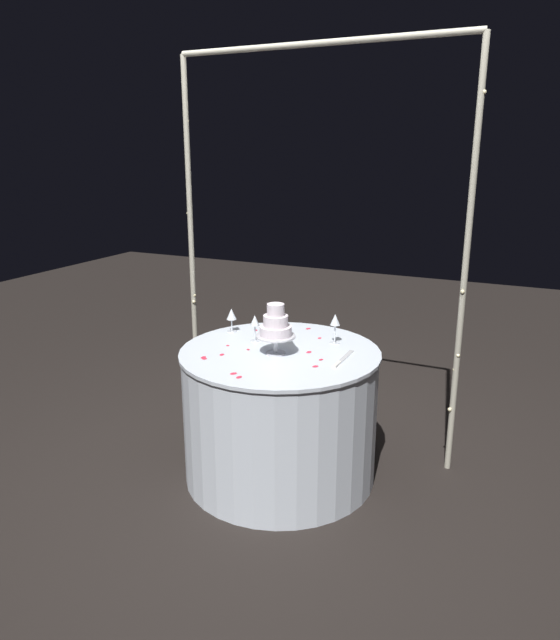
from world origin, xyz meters
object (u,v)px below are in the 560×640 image
tiered_cake (275,326)px  wine_glass_1 (231,315)px  decorative_arch (315,206)px  main_table (280,414)px  cake_knife (342,360)px  wine_glass_2 (335,321)px  wine_glass_0 (255,322)px

tiered_cake → wine_glass_1: bearing=149.1°
decorative_arch → main_table: size_ratio=2.16×
tiered_cake → cake_knife: size_ratio=0.97×
wine_glass_2 → tiered_cake: bearing=-126.8°
main_table → tiered_cake: bearing=-91.8°
main_table → cake_knife: 0.54m
wine_glass_0 → cake_knife: 0.60m
tiered_cake → wine_glass_2: tiered_cake is taller
decorative_arch → wine_glass_2: decorative_arch is taller
main_table → wine_glass_1: bearing=155.2°
main_table → wine_glass_1: size_ratio=7.67×
tiered_cake → wine_glass_2: bearing=53.2°
decorative_arch → tiered_cake: decorative_arch is taller
tiered_cake → wine_glass_0: 0.25m
decorative_arch → cake_knife: 0.99m
main_table → wine_glass_0: 0.56m
tiered_cake → wine_glass_2: (0.24, 0.31, -0.03)m
wine_glass_0 → wine_glass_1: wine_glass_0 is taller
main_table → wine_glass_0: size_ratio=7.10×
wine_glass_1 → wine_glass_2: size_ratio=0.84×
decorative_arch → main_table: 1.26m
decorative_arch → main_table: (0.00, -0.50, -1.16)m
tiered_cake → cake_knife: tiered_cake is taller
tiered_cake → wine_glass_1: 0.50m
wine_glass_1 → wine_glass_2: (0.66, 0.06, 0.03)m
wine_glass_0 → wine_glass_2: (0.44, 0.17, 0.02)m
main_table → tiered_cake: (-0.00, -0.06, 0.55)m
wine_glass_0 → wine_glass_1: size_ratio=1.08×
main_table → cake_knife: (0.37, -0.00, 0.40)m
wine_glass_0 → wine_glass_1: bearing=154.0°
decorative_arch → wine_glass_0: decorative_arch is taller
wine_glass_0 → wine_glass_1: 0.24m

